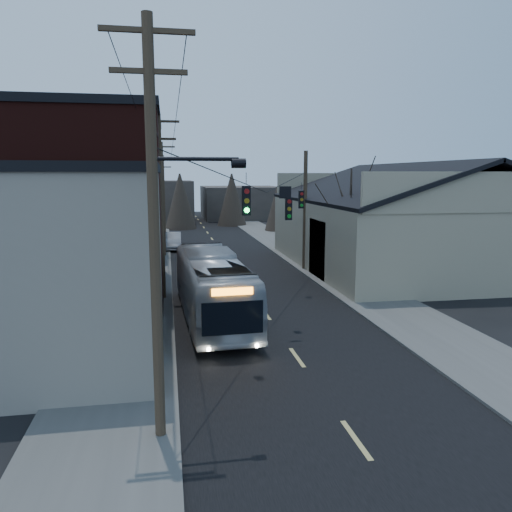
% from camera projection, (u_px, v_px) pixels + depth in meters
% --- Properties ---
extents(ground, '(160.00, 160.00, 0.00)m').
position_uv_depth(ground, '(389.00, 487.00, 11.02)').
color(ground, black).
rests_on(ground, ground).
extents(road_surface, '(9.00, 110.00, 0.02)m').
position_uv_depth(road_surface, '(227.00, 260.00, 40.17)').
color(road_surface, black).
rests_on(road_surface, ground).
extents(sidewalk_left, '(4.00, 110.00, 0.12)m').
position_uv_depth(sidewalk_left, '(145.00, 262.00, 39.04)').
color(sidewalk_left, '#474744').
rests_on(sidewalk_left, ground).
extents(sidewalk_right, '(4.00, 110.00, 0.12)m').
position_uv_depth(sidewalk_right, '(305.00, 258.00, 41.29)').
color(sidewalk_right, '#474744').
rests_on(sidewalk_right, ground).
extents(building_clapboard, '(8.00, 8.00, 7.00)m').
position_uv_depth(building_clapboard, '(45.00, 270.00, 17.65)').
color(building_clapboard, gray).
rests_on(building_clapboard, ground).
extents(building_brick, '(10.00, 12.00, 10.00)m').
position_uv_depth(building_brick, '(71.00, 208.00, 27.92)').
color(building_brick, black).
rests_on(building_brick, ground).
extents(building_left_far, '(9.00, 14.00, 7.00)m').
position_uv_depth(building_left_far, '(112.00, 213.00, 43.80)').
color(building_left_far, '#352E2A').
rests_on(building_left_far, ground).
extents(warehouse, '(16.16, 20.60, 7.73)m').
position_uv_depth(warehouse, '(408.00, 231.00, 37.13)').
color(warehouse, gray).
rests_on(warehouse, ground).
extents(building_far_left, '(10.00, 12.00, 6.00)m').
position_uv_depth(building_far_left, '(158.00, 202.00, 72.66)').
color(building_far_left, '#352E2A').
rests_on(building_far_left, ground).
extents(building_far_right, '(12.00, 14.00, 5.00)m').
position_uv_depth(building_far_right, '(241.00, 202.00, 79.85)').
color(building_far_right, '#352E2A').
rests_on(building_far_right, ground).
extents(bare_tree, '(0.40, 0.40, 7.20)m').
position_uv_depth(bare_tree, '(350.00, 227.00, 31.00)').
color(bare_tree, black).
rests_on(bare_tree, ground).
extents(utility_lines, '(11.24, 45.28, 10.50)m').
position_uv_depth(utility_lines, '(191.00, 203.00, 33.15)').
color(utility_lines, '#382B1E').
rests_on(utility_lines, ground).
extents(bus, '(3.12, 11.42, 3.15)m').
position_uv_depth(bus, '(212.00, 287.00, 23.68)').
color(bus, '#9EA2A9').
rests_on(bus, ground).
extents(parked_car, '(1.76, 4.76, 1.56)m').
position_uv_depth(parked_car, '(172.00, 241.00, 46.17)').
color(parked_car, '#929499').
rests_on(parked_car, ground).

